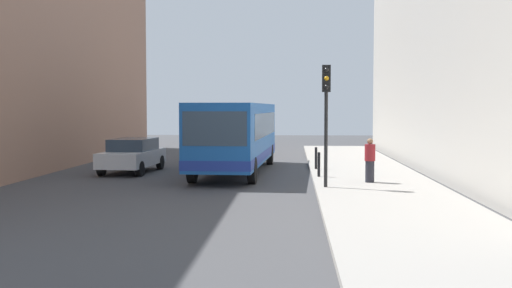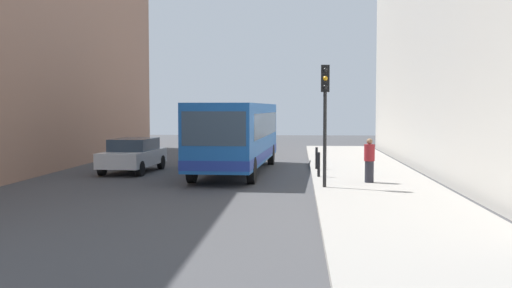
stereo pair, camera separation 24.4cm
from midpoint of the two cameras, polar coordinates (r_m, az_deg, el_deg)
ground_plane at (r=23.58m, az=-2.82°, el=-3.50°), size 80.00×80.00×0.00m
sidewalk at (r=23.60m, az=10.35°, el=-3.36°), size 4.40×40.00×0.15m
building_right at (r=29.02m, az=21.84°, el=11.83°), size 7.00×32.00×14.41m
bus at (r=26.78m, az=-2.06°, el=1.03°), size 3.02×11.12×3.00m
car_beside_bus at (r=27.39m, az=-11.64°, el=-0.96°), size 2.09×4.51×1.48m
traffic_light at (r=20.71m, az=6.20°, el=3.87°), size 0.28×0.33×4.10m
bollard_near at (r=23.95m, az=5.57°, el=-1.90°), size 0.11×0.11×0.95m
bollard_mid at (r=26.96m, az=5.33°, el=-1.31°), size 0.11×0.11×0.95m
pedestrian_near_signal at (r=22.35m, az=10.22°, el=-1.52°), size 0.38×0.38×1.58m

